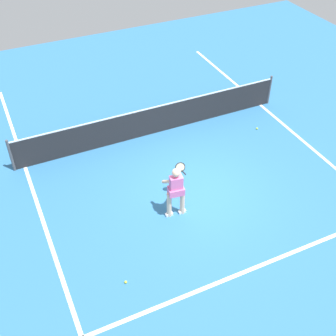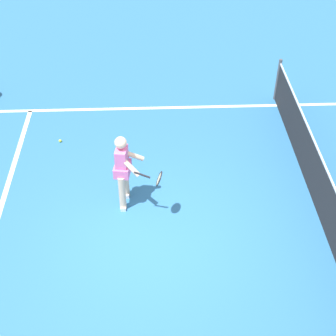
{
  "view_description": "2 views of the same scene",
  "coord_description": "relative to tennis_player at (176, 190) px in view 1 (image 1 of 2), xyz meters",
  "views": [
    {
      "loc": [
        -4.59,
        -7.83,
        8.4
      ],
      "look_at": [
        -0.86,
        0.22,
        1.03
      ],
      "focal_mm": 46.89,
      "sensor_mm": 36.0,
      "label": 1
    },
    {
      "loc": [
        6.09,
        0.08,
        6.78
      ],
      "look_at": [
        -0.71,
        0.36,
        1.03
      ],
      "focal_mm": 53.57,
      "sensor_mm": 36.0,
      "label": 2
    }
  ],
  "objects": [
    {
      "name": "ground_plane",
      "position": [
        0.94,
        0.44,
        -0.85
      ],
      "size": [
        23.69,
        23.69,
        0.0
      ],
      "primitive_type": "plane",
      "color": "teal"
    },
    {
      "name": "service_line_marking",
      "position": [
        0.94,
        -2.41,
        -0.84
      ],
      "size": [
        8.44,
        0.1,
        0.01
      ],
      "primitive_type": "cube",
      "color": "white",
      "rests_on": "ground"
    },
    {
      "name": "sideline_left_marking",
      "position": [
        -3.28,
        0.44,
        -0.84
      ],
      "size": [
        0.1,
        16.22,
        0.01
      ],
      "primitive_type": "cube",
      "color": "white",
      "rests_on": "ground"
    },
    {
      "name": "sideline_right_marking",
      "position": [
        5.16,
        0.44,
        -0.84
      ],
      "size": [
        0.1,
        16.22,
        0.01
      ],
      "primitive_type": "cube",
      "color": "white",
      "rests_on": "ground"
    },
    {
      "name": "court_net",
      "position": [
        0.94,
        3.63,
        -0.33
      ],
      "size": [
        9.12,
        0.08,
        1.09
      ],
      "color": "#4C4C51",
      "rests_on": "ground"
    },
    {
      "name": "tennis_player",
      "position": [
        0.0,
        0.0,
        0.0
      ],
      "size": [
        0.87,
        0.91,
        1.55
      ],
      "color": "beige",
      "rests_on": "ground"
    },
    {
      "name": "tennis_ball_near",
      "position": [
        -1.99,
        -1.53,
        -0.81
      ],
      "size": [
        0.07,
        0.07,
        0.07
      ],
      "primitive_type": "sphere",
      "color": "#D1E533",
      "rests_on": "ground"
    },
    {
      "name": "tennis_ball_mid",
      "position": [
        4.18,
        2.39,
        -0.81
      ],
      "size": [
        0.07,
        0.07,
        0.07
      ],
      "primitive_type": "sphere",
      "color": "#D1E533",
      "rests_on": "ground"
    }
  ]
}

